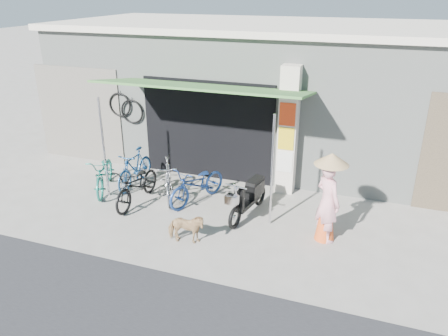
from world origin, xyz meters
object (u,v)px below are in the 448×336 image
(bike_black, at_px, (137,185))
(bike_navy, at_px, (198,184))
(bike_blue, at_px, (135,168))
(nun, at_px, (328,198))
(bike_silver, at_px, (168,180))
(moped, at_px, (249,197))
(street_dog, at_px, (186,228))
(bike_teal, at_px, (105,173))

(bike_black, bearing_deg, bike_navy, 22.30)
(bike_blue, xyz_separation_m, nun, (4.73, -0.94, 0.42))
(bike_black, xyz_separation_m, bike_silver, (0.54, 0.45, 0.01))
(moped, bearing_deg, street_dog, -109.17)
(nun, bearing_deg, street_dog, 66.36)
(bike_navy, relative_size, nun, 0.94)
(bike_black, height_order, moped, moped)
(bike_blue, height_order, moped, moped)
(bike_black, height_order, street_dog, bike_black)
(bike_blue, bearing_deg, moped, -9.00)
(bike_navy, bearing_deg, bike_silver, -154.25)
(bike_teal, xyz_separation_m, nun, (5.28, -0.46, 0.44))
(bike_black, relative_size, street_dog, 2.32)
(bike_blue, distance_m, bike_black, 0.98)
(bike_navy, height_order, moped, moped)
(bike_black, distance_m, street_dog, 2.07)
(bike_silver, distance_m, bike_navy, 0.71)
(bike_blue, bearing_deg, bike_silver, -18.05)
(street_dog, bearing_deg, nun, -77.87)
(bike_navy, distance_m, nun, 3.04)
(moped, bearing_deg, bike_navy, -179.23)
(bike_teal, distance_m, bike_silver, 1.63)
(bike_blue, xyz_separation_m, bike_black, (0.54, -0.81, -0.01))
(bike_navy, bearing_deg, moped, 12.09)
(street_dog, distance_m, moped, 1.68)
(bike_black, bearing_deg, moped, 7.10)
(bike_navy, height_order, nun, nun)
(street_dog, bearing_deg, bike_silver, 25.45)
(bike_navy, bearing_deg, bike_teal, -154.58)
(bike_silver, distance_m, nun, 3.72)
(bike_navy, bearing_deg, nun, 9.10)
(bike_teal, bearing_deg, bike_navy, -19.21)
(moped, height_order, nun, nun)
(moped, bearing_deg, bike_teal, -170.61)
(bike_teal, height_order, street_dog, bike_teal)
(bike_teal, distance_m, bike_black, 1.14)
(bike_blue, distance_m, moped, 3.11)
(bike_black, distance_m, bike_navy, 1.35)
(bike_black, bearing_deg, bike_silver, 40.07)
(bike_blue, distance_m, nun, 4.85)
(bike_silver, xyz_separation_m, nun, (3.65, -0.57, 0.42))
(nun, bearing_deg, bike_teal, 38.72)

